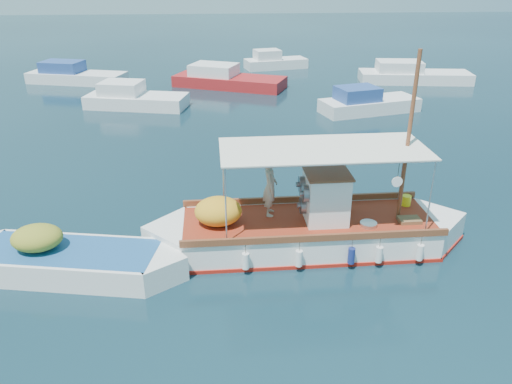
{
  "coord_description": "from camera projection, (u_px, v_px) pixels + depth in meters",
  "views": [
    {
      "loc": [
        -2.3,
        -14.24,
        8.42
      ],
      "look_at": [
        -1.25,
        0.0,
        1.81
      ],
      "focal_mm": 35.0,
      "sensor_mm": 36.0,
      "label": 1
    }
  ],
  "objects": [
    {
      "name": "bg_boat_nw",
      "position": [
        134.0,
        99.0,
        31.57
      ],
      "size": [
        6.62,
        3.71,
        1.8
      ],
      "rotation": [
        0.0,
        0.0,
        -0.22
      ],
      "color": "silver",
      "rests_on": "ground"
    },
    {
      "name": "bg_boat_n",
      "position": [
        226.0,
        80.0,
        36.72
      ],
      "size": [
        8.54,
        5.71,
        1.8
      ],
      "rotation": [
        0.0,
        0.0,
        -0.4
      ],
      "color": "maroon",
      "rests_on": "ground"
    },
    {
      "name": "ground",
      "position": [
        293.0,
        240.0,
        16.57
      ],
      "size": [
        160.0,
        160.0,
        0.0
      ],
      "primitive_type": "plane",
      "color": "black",
      "rests_on": "ground"
    },
    {
      "name": "dinghy",
      "position": [
        68.0,
        262.0,
        14.7
      ],
      "size": [
        7.0,
        2.89,
        1.74
      ],
      "rotation": [
        0.0,
        0.0,
        -0.18
      ],
      "color": "white",
      "rests_on": "ground"
    },
    {
      "name": "bg_boat_ne",
      "position": [
        367.0,
        104.0,
        30.52
      ],
      "size": [
        6.39,
        3.69,
        1.8
      ],
      "rotation": [
        0.0,
        0.0,
        0.26
      ],
      "color": "silver",
      "rests_on": "ground"
    },
    {
      "name": "bg_boat_far_n",
      "position": [
        274.0,
        63.0,
        43.11
      ],
      "size": [
        5.57,
        3.12,
        1.8
      ],
      "rotation": [
        0.0,
        0.0,
        0.23
      ],
      "color": "silver",
      "rests_on": "ground"
    },
    {
      "name": "bg_boat_e",
      "position": [
        411.0,
        76.0,
        38.13
      ],
      "size": [
        8.52,
        3.62,
        1.8
      ],
      "rotation": [
        0.0,
        0.0,
        -0.13
      ],
      "color": "silver",
      "rests_on": "ground"
    },
    {
      "name": "fishing_caique",
      "position": [
        305.0,
        230.0,
        16.03
      ],
      "size": [
        10.53,
        3.06,
        6.42
      ],
      "rotation": [
        0.0,
        0.0,
        0.02
      ],
      "color": "white",
      "rests_on": "ground"
    },
    {
      "name": "bg_boat_far_w",
      "position": [
        74.0,
        76.0,
        37.95
      ],
      "size": [
        7.7,
        4.13,
        1.8
      ],
      "rotation": [
        0.0,
        0.0,
        -0.26
      ],
      "color": "silver",
      "rests_on": "ground"
    }
  ]
}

